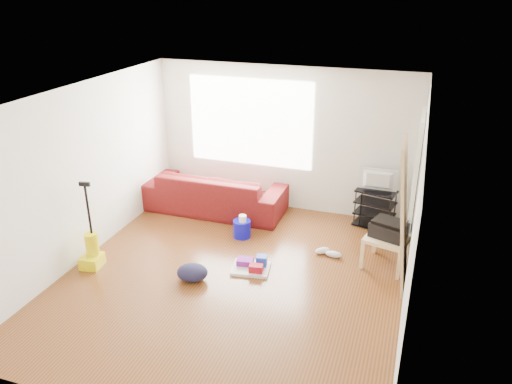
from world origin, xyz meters
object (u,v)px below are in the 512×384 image
(cleaning_tray, at_px, (252,266))
(vacuum, at_px, (92,251))
(tv_stand, at_px, (375,208))
(backpack, at_px, (193,280))
(side_table, at_px, (387,241))
(bucket, at_px, (242,236))
(sofa, at_px, (216,210))

(cleaning_tray, bearing_deg, vacuum, -163.99)
(tv_stand, bearing_deg, backpack, -118.96)
(side_table, height_order, backpack, side_table)
(tv_stand, bearing_deg, bucket, -139.17)
(bucket, bearing_deg, sofa, 135.03)
(vacuum, bearing_deg, backpack, -3.72)
(sofa, xyz_separation_m, side_table, (3.01, -0.93, 0.39))
(bucket, bearing_deg, tv_stand, 28.31)
(sofa, relative_size, cleaning_tray, 4.16)
(cleaning_tray, bearing_deg, sofa, 127.18)
(side_table, xyz_separation_m, vacuum, (-3.95, -1.34, -0.16))
(bucket, relative_size, cleaning_tray, 0.48)
(tv_stand, distance_m, cleaning_tray, 2.43)
(sofa, height_order, bucket, sofa)
(bucket, bearing_deg, vacuum, -138.77)
(side_table, relative_size, bucket, 2.46)
(tv_stand, distance_m, bucket, 2.23)
(bucket, relative_size, vacuum, 0.22)
(side_table, height_order, vacuum, vacuum)
(side_table, xyz_separation_m, backpack, (-2.45, -1.23, -0.39))
(backpack, bearing_deg, cleaning_tray, 23.91)
(vacuum, bearing_deg, tv_stand, 26.73)
(side_table, relative_size, vacuum, 0.54)
(sofa, distance_m, side_table, 3.18)
(cleaning_tray, bearing_deg, bucket, 118.52)
(sofa, bearing_deg, vacuum, 67.60)
(bucket, bearing_deg, cleaning_tray, -61.48)
(tv_stand, relative_size, side_table, 1.02)
(cleaning_tray, distance_m, backpack, 0.86)
(tv_stand, xyz_separation_m, vacuum, (-3.65, -2.54, -0.09))
(bucket, height_order, cleaning_tray, cleaning_tray)
(sofa, relative_size, backpack, 5.74)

